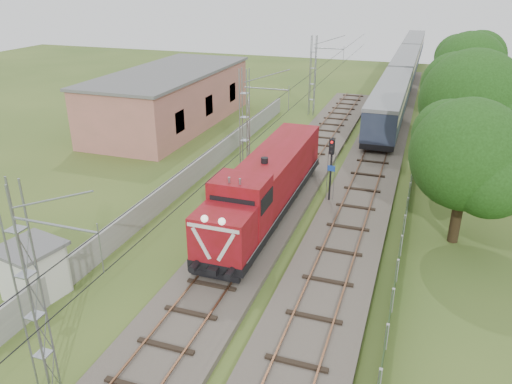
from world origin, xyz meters
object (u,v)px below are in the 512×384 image
at_px(locomotive, 267,184).
at_px(coach_rake, 405,65).
at_px(signal_post, 331,160).
at_px(relay_hut, 34,271).

bearing_deg(locomotive, coach_rake, 83.60).
relative_size(locomotive, coach_rake, 0.25).
distance_m(locomotive, coach_rake, 44.85).
xyz_separation_m(locomotive, coach_rake, (5.00, 44.57, 0.27)).
xyz_separation_m(signal_post, relay_hut, (-10.61, -14.07, -1.74)).
bearing_deg(coach_rake, signal_post, -92.47).
height_order(coach_rake, signal_post, signal_post).
distance_m(coach_rake, relay_hut, 57.04).
bearing_deg(relay_hut, locomotive, 56.29).
height_order(locomotive, relay_hut, locomotive).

